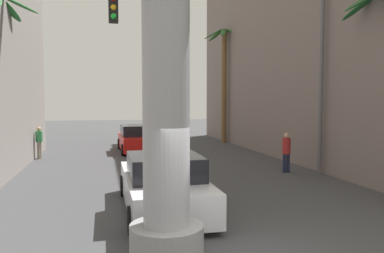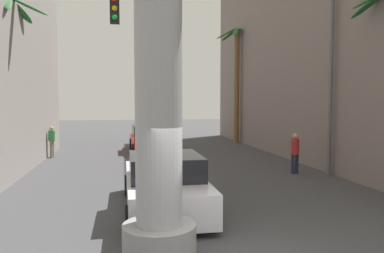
{
  "view_description": "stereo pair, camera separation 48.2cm",
  "coord_description": "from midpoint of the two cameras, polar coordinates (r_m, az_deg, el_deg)",
  "views": [
    {
      "loc": [
        -2.19,
        -5.85,
        2.96
      ],
      "look_at": [
        0.0,
        3.32,
        2.32
      ],
      "focal_mm": 35.0,
      "sensor_mm": 36.0,
      "label": 1
    },
    {
      "loc": [
        -1.72,
        -5.95,
        2.96
      ],
      "look_at": [
        0.0,
        3.32,
        2.32
      ],
      "focal_mm": 35.0,
      "sensor_mm": 36.0,
      "label": 2
    }
  ],
  "objects": [
    {
      "name": "palm_tree_near_right",
      "position": [
        13.78,
        26.1,
        8.55
      ],
      "size": [
        2.87,
        2.7,
        6.61
      ],
      "color": "brown",
      "rests_on": "ground"
    },
    {
      "name": "car_lead",
      "position": [
        10.3,
        -5.81,
        -8.81
      ],
      "size": [
        2.12,
        4.99,
        1.56
      ],
      "color": "black",
      "rests_on": "ground"
    },
    {
      "name": "car_far",
      "position": [
        22.24,
        -9.08,
        -1.91
      ],
      "size": [
        2.06,
        4.41,
        1.56
      ],
      "color": "black",
      "rests_on": "ground"
    },
    {
      "name": "palm_tree_far_right",
      "position": [
        26.91,
        4.43,
        8.3
      ],
      "size": [
        3.12,
        2.96,
        8.12
      ],
      "color": "brown",
      "rests_on": "ground"
    },
    {
      "name": "street_lamp",
      "position": [
        15.82,
        17.15,
        10.27
      ],
      "size": [
        2.63,
        0.28,
        7.96
      ],
      "color": "#59595E",
      "rests_on": "ground"
    },
    {
      "name": "pedestrian_far_left",
      "position": [
        20.86,
        -22.89,
        -1.92
      ],
      "size": [
        0.4,
        0.4,
        1.65
      ],
      "color": "gray",
      "rests_on": "ground"
    },
    {
      "name": "pedestrian_mid_right",
      "position": [
        15.97,
        13.35,
        -3.43
      ],
      "size": [
        0.4,
        0.4,
        1.65
      ],
      "color": "#1E233F",
      "rests_on": "ground"
    },
    {
      "name": "building_right",
      "position": [
        23.16,
        18.44,
        14.32
      ],
      "size": [
        6.92,
        24.38,
        14.45
      ],
      "color": "slate",
      "rests_on": "ground"
    },
    {
      "name": "ground_plane",
      "position": [
        16.29,
        -6.36,
        -6.62
      ],
      "size": [
        87.92,
        87.92,
        0.0
      ],
      "primitive_type": "plane",
      "color": "#424244"
    }
  ]
}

